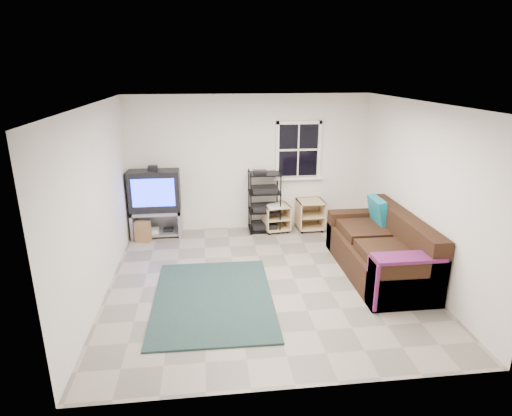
{
  "coord_description": "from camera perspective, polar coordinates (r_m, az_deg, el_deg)",
  "views": [
    {
      "loc": [
        -0.81,
        -5.72,
        3.05
      ],
      "look_at": [
        -0.09,
        0.4,
        1.02
      ],
      "focal_mm": 30.0,
      "sensor_mm": 36.0,
      "label": 1
    }
  ],
  "objects": [
    {
      "name": "sofa",
      "position": [
        6.88,
        16.38,
        -5.55
      ],
      "size": [
        1.0,
        2.27,
        1.04
      ],
      "color": "black",
      "rests_on": "ground"
    },
    {
      "name": "side_table_left",
      "position": [
        8.49,
        7.16,
        -0.73
      ],
      "size": [
        0.52,
        0.52,
        0.59
      ],
      "rotation": [
        0.0,
        0.0,
        0.03
      ],
      "color": "tan",
      "rests_on": "ground"
    },
    {
      "name": "room",
      "position": [
        8.33,
        5.65,
        7.22
      ],
      "size": [
        4.6,
        4.62,
        4.6
      ],
      "color": "gray",
      "rests_on": "ground"
    },
    {
      "name": "shag_rug",
      "position": [
        6.08,
        -5.72,
        -11.91
      ],
      "size": [
        1.66,
        2.26,
        0.03
      ],
      "primitive_type": "cube",
      "rotation": [
        0.0,
        0.0,
        -0.01
      ],
      "color": "black",
      "rests_on": "ground"
    },
    {
      "name": "paper_bag",
      "position": [
        8.12,
        -14.85,
        -3.08
      ],
      "size": [
        0.3,
        0.23,
        0.38
      ],
      "primitive_type": "cube",
      "rotation": [
        0.0,
        0.0,
        -0.22
      ],
      "color": "olive",
      "rests_on": "ground"
    },
    {
      "name": "av_rack",
      "position": [
        8.26,
        1.12,
        0.37
      ],
      "size": [
        0.6,
        0.44,
        1.2
      ],
      "color": "black",
      "rests_on": "ground"
    },
    {
      "name": "tv_unit",
      "position": [
        8.16,
        -13.31,
        1.32
      ],
      "size": [
        0.93,
        0.46,
        1.36
      ],
      "color": "gray",
      "rests_on": "ground"
    },
    {
      "name": "side_table_right",
      "position": [
        8.36,
        2.63,
        -0.98
      ],
      "size": [
        0.54,
        0.54,
        0.55
      ],
      "rotation": [
        0.0,
        0.0,
        0.14
      ],
      "color": "tan",
      "rests_on": "ground"
    }
  ]
}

